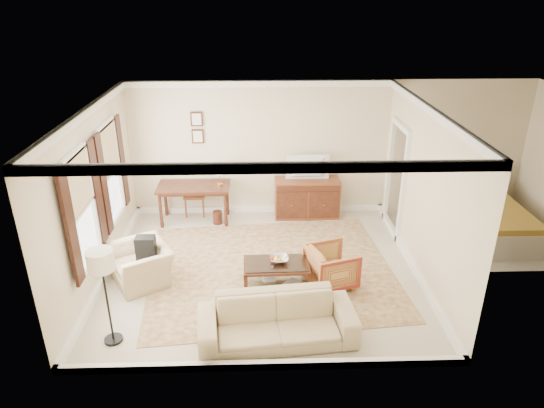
{
  "coord_description": "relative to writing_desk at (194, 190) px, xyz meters",
  "views": [
    {
      "loc": [
        -0.04,
        -7.42,
        4.64
      ],
      "look_at": [
        0.2,
        0.3,
        1.15
      ],
      "focal_mm": 32.0,
      "sensor_mm": 36.0,
      "label": 1
    }
  ],
  "objects": [
    {
      "name": "club_armchair",
      "position": [
        -0.64,
        -2.31,
        -0.27
      ],
      "size": [
        1.07,
        1.2,
        0.88
      ],
      "primitive_type": "imported",
      "rotation": [
        0.0,
        0.0,
        -1.04
      ],
      "color": "tan",
      "rests_on": "room_shell"
    },
    {
      "name": "writing_desk",
      "position": [
        0.0,
        0.0,
        0.0
      ],
      "size": [
        1.5,
        0.75,
        0.82
      ],
      "color": "#502517",
      "rests_on": "room_shell"
    },
    {
      "name": "rug",
      "position": [
        1.56,
        -2.03,
        -0.71
      ],
      "size": [
        4.58,
        4.03,
        0.01
      ],
      "primitive_type": "cube",
      "rotation": [
        0.0,
        0.0,
        0.09
      ],
      "color": "brown",
      "rests_on": "room_shell"
    },
    {
      "name": "desk_lamp",
      "position": [
        0.55,
        -0.0,
        0.36
      ],
      "size": [
        0.32,
        0.32,
        0.5
      ],
      "primitive_type": null,
      "color": "silver",
      "rests_on": "writing_desk"
    },
    {
      "name": "annex_bedroom",
      "position": [
        5.88,
        -0.87,
        -0.37
      ],
      "size": [
        3.0,
        2.7,
        2.9
      ],
      "color": "beige",
      "rests_on": "ground"
    },
    {
      "name": "coffee_table",
      "position": [
        1.64,
        -2.56,
        -0.36
      ],
      "size": [
        1.09,
        0.65,
        0.46
      ],
      "rotation": [
        0.0,
        0.0,
        0.02
      ],
      "color": "#502517",
      "rests_on": "room_shell"
    },
    {
      "name": "window_front",
      "position": [
        -1.31,
        -2.72,
        0.84
      ],
      "size": [
        0.12,
        1.56,
        1.8
      ],
      "primitive_type": null,
      "color": "#CCB284",
      "rests_on": "room_shell"
    },
    {
      "name": "sideboard",
      "position": [
        2.41,
        0.18,
        -0.29
      ],
      "size": [
        1.38,
        0.53,
        0.85
      ],
      "primitive_type": "cube",
      "color": "brown",
      "rests_on": "room_shell"
    },
    {
      "name": "sofa",
      "position": [
        1.59,
        -3.9,
        -0.28
      ],
      "size": [
        2.27,
        0.88,
        0.87
      ],
      "primitive_type": "imported",
      "rotation": [
        0.0,
        0.0,
        0.1
      ],
      "color": "tan",
      "rests_on": "room_shell"
    },
    {
      "name": "book_a",
      "position": [
        1.41,
        -2.54,
        -0.53
      ],
      "size": [
        0.28,
        0.04,
        0.38
      ],
      "primitive_type": "imported",
      "rotation": [
        0.0,
        0.0,
        0.02
      ],
      "color": "brown",
      "rests_on": "coffee_table"
    },
    {
      "name": "room_shell",
      "position": [
        1.39,
        -2.02,
        1.76
      ],
      "size": [
        5.51,
        5.01,
        2.91
      ],
      "color": "beige",
      "rests_on": "ground"
    },
    {
      "name": "fruit_bowl",
      "position": [
        1.69,
        -2.51,
        -0.2
      ],
      "size": [
        0.42,
        0.42,
        0.1
      ],
      "primitive_type": "imported",
      "color": "silver",
      "rests_on": "coffee_table"
    },
    {
      "name": "tv",
      "position": [
        2.41,
        0.16,
        0.58
      ],
      "size": [
        0.88,
        0.51,
        0.12
      ],
      "primitive_type": "imported",
      "rotation": [
        0.0,
        0.0,
        3.14
      ],
      "color": "black",
      "rests_on": "sideboard"
    },
    {
      "name": "striped_armchair",
      "position": [
        2.56,
        -2.53,
        -0.33
      ],
      "size": [
        0.89,
        0.92,
        0.76
      ],
      "primitive_type": "imported",
      "rotation": [
        0.0,
        0.0,
        1.88
      ],
      "color": "maroon",
      "rests_on": "room_shell"
    },
    {
      "name": "book_b",
      "position": [
        1.81,
        -2.66,
        -0.54
      ],
      "size": [
        0.23,
        0.2,
        0.38
      ],
      "primitive_type": "imported",
      "rotation": [
        0.0,
        0.0,
        -0.69
      ],
      "color": "brown",
      "rests_on": "coffee_table"
    },
    {
      "name": "framed_prints",
      "position": [
        0.1,
        0.45,
        1.23
      ],
      "size": [
        0.25,
        0.04,
        0.68
      ],
      "primitive_type": null,
      "color": "#502517",
      "rests_on": "room_shell"
    },
    {
      "name": "window_rear",
      "position": [
        -1.31,
        -1.12,
        0.84
      ],
      "size": [
        0.12,
        1.56,
        1.8
      ],
      "primitive_type": null,
      "color": "#CCB284",
      "rests_on": "room_shell"
    },
    {
      "name": "desk_chair",
      "position": [
        -0.03,
        0.35,
        -0.19
      ],
      "size": [
        0.5,
        0.5,
        1.05
      ],
      "primitive_type": null,
      "rotation": [
        0.0,
        0.0,
        -0.11
      ],
      "color": "brown",
      "rests_on": "room_shell"
    },
    {
      "name": "doorway",
      "position": [
        4.1,
        -0.52,
        0.36
      ],
      "size": [
        0.1,
        1.12,
        2.25
      ],
      "primitive_type": null,
      "color": "white",
      "rests_on": "room_shell"
    },
    {
      "name": "backpack",
      "position": [
        -0.54,
        -2.29,
        -0.03
      ],
      "size": [
        0.29,
        0.36,
        0.4
      ],
      "primitive_type": "cube",
      "rotation": [
        0.0,
        0.0,
        -1.34
      ],
      "color": "black",
      "rests_on": "club_armchair"
    },
    {
      "name": "floor_lamp",
      "position": [
        -0.74,
        -3.86,
        0.51
      ],
      "size": [
        0.36,
        0.36,
        1.47
      ],
      "color": "black",
      "rests_on": "room_shell"
    }
  ]
}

